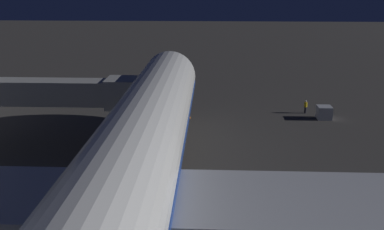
# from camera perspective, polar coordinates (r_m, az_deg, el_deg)

# --- Properties ---
(ground_plane) EXTENTS (320.00, 320.00, 0.00)m
(ground_plane) POSITION_cam_1_polar(r_m,az_deg,el_deg) (36.54, -5.62, -10.61)
(ground_plane) COLOR #383533
(airliner_at_gate) EXTENTS (58.38, 63.59, 20.09)m
(airliner_at_gate) POSITION_cam_1_polar(r_m,az_deg,el_deg) (26.24, -8.66, -8.41)
(airliner_at_gate) COLOR silver
(airliner_at_gate) RESTS_ON ground_plane
(jet_bridge) EXTENTS (18.88, 3.40, 7.37)m
(jet_bridge) POSITION_cam_1_polar(r_m,az_deg,el_deg) (47.30, -16.41, 2.80)
(jet_bridge) COLOR #9E9E99
(jet_bridge) RESTS_ON ground_plane
(baggage_container_far_row) EXTENTS (1.77, 1.80, 1.64)m
(baggage_container_far_row) POSITION_cam_1_polar(r_m,az_deg,el_deg) (58.34, 16.71, 0.31)
(baggage_container_far_row) COLOR #B7BABF
(baggage_container_far_row) RESTS_ON ground_plane
(ground_crew_under_port_wing) EXTENTS (0.40, 0.40, 1.75)m
(ground_crew_under_port_wing) POSITION_cam_1_polar(r_m,az_deg,el_deg) (60.12, 14.48, 1.12)
(ground_crew_under_port_wing) COLOR black
(ground_crew_under_port_wing) RESTS_ON ground_plane
(traffic_cone_nose_port) EXTENTS (0.36, 0.36, 0.55)m
(traffic_cone_nose_port) POSITION_cam_1_polar(r_m,az_deg,el_deg) (56.25, -0.36, -0.14)
(traffic_cone_nose_port) COLOR orange
(traffic_cone_nose_port) RESTS_ON ground_plane
(traffic_cone_nose_starboard) EXTENTS (0.36, 0.36, 0.55)m
(traffic_cone_nose_starboard) POSITION_cam_1_polar(r_m,az_deg,el_deg) (56.64, -4.81, -0.08)
(traffic_cone_nose_starboard) COLOR orange
(traffic_cone_nose_starboard) RESTS_ON ground_plane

